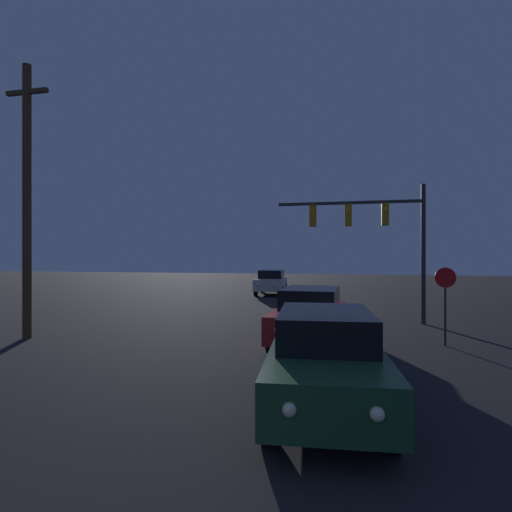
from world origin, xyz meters
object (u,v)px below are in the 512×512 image
car_far (271,282)px  traffic_signal_mast (376,227)px  car_mid (310,315)px  car_near (325,358)px  stop_sign (445,292)px  utility_pole (27,197)px

car_far → traffic_signal_mast: size_ratio=0.78×
car_mid → traffic_signal_mast: traffic_signal_mast is taller
car_far → traffic_signal_mast: 12.95m
car_near → traffic_signal_mast: bearing=-104.0°
car_mid → stop_sign: 4.10m
car_near → utility_pole: 11.28m
car_mid → utility_pole: size_ratio=0.51×
car_far → utility_pole: size_ratio=0.51×
traffic_signal_mast → stop_sign: 4.89m
car_far → utility_pole: 17.82m
stop_sign → car_far: bearing=118.1°
car_mid → utility_pole: (-9.17, -1.06, 3.75)m
car_near → car_mid: (-0.68, 5.09, 0.00)m
car_mid → utility_pole: bearing=9.7°
car_mid → traffic_signal_mast: 5.97m
utility_pole → car_mid: bearing=6.6°
car_near → utility_pole: bearing=-26.8°
car_mid → stop_sign: stop_sign is taller
car_far → stop_sign: (7.96, -14.91, 0.71)m
car_near → car_mid: bearing=-87.0°
stop_sign → utility_pole: (-13.16, -1.71, 3.04)m
car_near → stop_sign: (3.31, 5.74, 0.71)m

